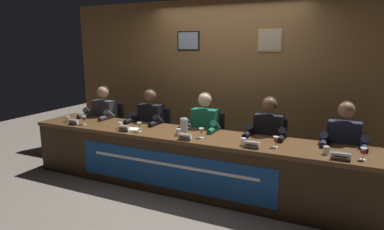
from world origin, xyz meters
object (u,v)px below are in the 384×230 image
at_px(water_cup_center, 178,132).
at_px(juice_glass_right, 276,140).
at_px(nameplate_right, 251,144).
at_px(panelist_far_right, 343,146).
at_px(water_pitcher_central, 184,126).
at_px(nameplate_far_right, 341,156).
at_px(chair_far_left, 110,132).
at_px(nameplate_center, 185,137).
at_px(chair_right, 269,153).
at_px(document_stack_left, 131,129).
at_px(water_cup_far_left, 68,119).
at_px(chair_center, 208,145).
at_px(juice_glass_far_left, 84,119).
at_px(water_cup_far_right, 326,151).
at_px(panelist_center, 203,130).
at_px(panelist_far_left, 102,118).
at_px(juice_glass_left, 139,125).
at_px(nameplate_far_left, 73,122).
at_px(chair_far_right, 341,163).
at_px(panelist_left, 148,123).
at_px(panelist_right, 267,137).
at_px(water_cup_right, 244,142).
at_px(juice_glass_far_right, 364,151).
at_px(conference_table, 188,153).
at_px(juice_glass_center, 201,131).
at_px(nameplate_left, 124,128).

height_order(water_cup_center, juice_glass_right, juice_glass_right).
distance_m(nameplate_right, panelist_far_right, 1.12).
bearing_deg(water_pitcher_central, nameplate_far_right, -8.53).
height_order(chair_far_left, nameplate_center, chair_far_left).
xyz_separation_m(chair_right, document_stack_left, (-1.74, -0.70, 0.31)).
height_order(nameplate_far_right, water_pitcher_central, water_pitcher_central).
height_order(water_cup_far_left, document_stack_left, water_cup_far_left).
height_order(chair_center, chair_right, same).
relative_size(juice_glass_far_left, water_cup_far_right, 1.46).
relative_size(chair_far_left, panelist_far_right, 0.73).
xyz_separation_m(nameplate_right, water_cup_far_right, (0.77, 0.12, -0.00)).
bearing_deg(chair_right, panelist_center, -167.38).
xyz_separation_m(panelist_far_left, nameplate_far_right, (3.55, -0.63, 0.07)).
height_order(water_cup_center, document_stack_left, water_cup_center).
relative_size(juice_glass_left, nameplate_far_right, 0.67).
bearing_deg(nameplate_far_left, chair_center, 24.54).
distance_m(panelist_center, nameplate_center, 0.65).
relative_size(chair_far_right, nameplate_far_right, 4.87).
xyz_separation_m(nameplate_center, panelist_far_right, (1.75, 0.65, -0.07)).
bearing_deg(panelist_left, panelist_right, 0.00).
xyz_separation_m(juice_glass_left, chair_right, (1.57, 0.75, -0.39)).
bearing_deg(water_cup_center, chair_right, 34.39).
bearing_deg(panelist_left, water_cup_far_right, -11.24).
xyz_separation_m(panelist_center, chair_right, (0.89, 0.20, -0.28)).
bearing_deg(chair_far_left, juice_glass_far_left, -79.00).
xyz_separation_m(water_cup_right, document_stack_left, (-1.60, 0.06, -0.03)).
bearing_deg(panelist_left, juice_glass_left, -69.19).
bearing_deg(chair_right, juice_glass_far_right, -34.18).
bearing_deg(water_cup_far_right, nameplate_center, -174.67).
bearing_deg(panelist_center, juice_glass_right, -23.56).
bearing_deg(water_cup_center, nameplate_center, -42.38).
bearing_deg(juice_glass_left, panelist_left, 110.81).
height_order(panelist_far_left, juice_glass_far_left, panelist_far_left).
bearing_deg(document_stack_left, nameplate_right, -4.08).
height_order(nameplate_center, juice_glass_far_right, juice_glass_far_right).
bearing_deg(chair_far_left, panelist_left, -12.62).
xyz_separation_m(chair_right, water_cup_right, (-0.15, -0.76, 0.34)).
distance_m(nameplate_far_left, water_pitcher_central, 1.68).
height_order(water_cup_center, water_pitcher_central, water_pitcher_central).
relative_size(conference_table, juice_glass_center, 38.37).
relative_size(nameplate_far_left, water_cup_far_left, 1.98).
distance_m(nameplate_center, water_cup_right, 0.71).
xyz_separation_m(nameplate_far_left, nameplate_left, (0.90, -0.00, 0.00)).
height_order(nameplate_far_left, panelist_right, panelist_right).
distance_m(panelist_far_left, juice_glass_center, 2.03).
bearing_deg(panelist_far_left, juice_glass_far_right, -8.03).
height_order(panelist_far_left, nameplate_far_right, panelist_far_left).
relative_size(water_cup_far_left, chair_center, 0.09).
bearing_deg(nameplate_far_left, nameplate_center, -1.05).
relative_size(chair_right, water_cup_far_right, 10.67).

